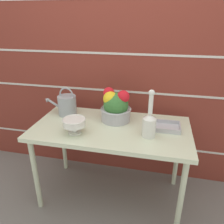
{
  "coord_description": "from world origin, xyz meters",
  "views": [
    {
      "loc": [
        0.37,
        -1.6,
        1.59
      ],
      "look_at": [
        0.0,
        0.03,
        0.86
      ],
      "focal_mm": 35.0,
      "sensor_mm": 36.0,
      "label": 1
    }
  ],
  "objects_px": {
    "crystal_pedestal_bowl": "(74,123)",
    "glass_decanter": "(149,122)",
    "flower_planter": "(115,107)",
    "watering_can": "(67,105)",
    "wire_tray": "(166,127)"
  },
  "relations": [
    {
      "from": "wire_tray",
      "to": "flower_planter",
      "type": "bearing_deg",
      "value": 171.24
    },
    {
      "from": "glass_decanter",
      "to": "wire_tray",
      "type": "relative_size",
      "value": 1.63
    },
    {
      "from": "crystal_pedestal_bowl",
      "to": "glass_decanter",
      "type": "relative_size",
      "value": 0.49
    },
    {
      "from": "glass_decanter",
      "to": "flower_planter",
      "type": "bearing_deg",
      "value": 143.82
    },
    {
      "from": "watering_can",
      "to": "glass_decanter",
      "type": "xyz_separation_m",
      "value": [
        0.78,
        -0.25,
        0.02
      ]
    },
    {
      "from": "crystal_pedestal_bowl",
      "to": "flower_planter",
      "type": "relative_size",
      "value": 0.63
    },
    {
      "from": "watering_can",
      "to": "glass_decanter",
      "type": "distance_m",
      "value": 0.82
    },
    {
      "from": "watering_can",
      "to": "flower_planter",
      "type": "distance_m",
      "value": 0.47
    },
    {
      "from": "crystal_pedestal_bowl",
      "to": "glass_decanter",
      "type": "distance_m",
      "value": 0.58
    },
    {
      "from": "flower_planter",
      "to": "wire_tray",
      "type": "distance_m",
      "value": 0.46
    },
    {
      "from": "crystal_pedestal_bowl",
      "to": "wire_tray",
      "type": "bearing_deg",
      "value": 18.33
    },
    {
      "from": "watering_can",
      "to": "glass_decanter",
      "type": "height_order",
      "value": "glass_decanter"
    },
    {
      "from": "watering_can",
      "to": "glass_decanter",
      "type": "relative_size",
      "value": 0.83
    },
    {
      "from": "crystal_pedestal_bowl",
      "to": "flower_planter",
      "type": "distance_m",
      "value": 0.41
    },
    {
      "from": "crystal_pedestal_bowl",
      "to": "flower_planter",
      "type": "bearing_deg",
      "value": 48.56
    }
  ]
}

